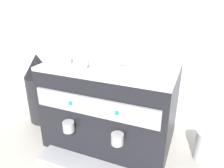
{
  "coord_description": "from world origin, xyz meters",
  "views": [
    {
      "loc": [
        0.4,
        -0.97,
        0.79
      ],
      "look_at": [
        0.0,
        0.0,
        0.34
      ],
      "focal_mm": 34.75,
      "sensor_mm": 36.0,
      "label": 1
    }
  ],
  "objects": [
    {
      "name": "ceramic_cup_1",
      "position": [
        0.11,
        -0.0,
        0.5
      ],
      "size": [
        0.09,
        0.11,
        0.08
      ],
      "color": "beige",
      "rests_on": "espresso_machine"
    },
    {
      "name": "coffee_grinder",
      "position": [
        -0.5,
        0.02,
        0.22
      ],
      "size": [
        0.18,
        0.18,
        0.45
      ],
      "color": "black",
      "rests_on": "ground_plane"
    },
    {
      "name": "espresso_machine",
      "position": [
        0.0,
        -0.0,
        0.23
      ],
      "size": [
        0.66,
        0.53,
        0.46
      ],
      "color": "black",
      "rests_on": "ground_plane"
    },
    {
      "name": "ceramic_cup_5",
      "position": [
        -0.01,
        -0.03,
        0.49
      ],
      "size": [
        0.1,
        0.06,
        0.07
      ],
      "color": "beige",
      "rests_on": "espresso_machine"
    },
    {
      "name": "ceramic_bowl_2",
      "position": [
        0.18,
        -0.12,
        0.48
      ],
      "size": [
        0.11,
        0.11,
        0.03
      ],
      "color": "white",
      "rests_on": "espresso_machine"
    },
    {
      "name": "ceramic_cup_3",
      "position": [
        -0.07,
        0.07,
        0.5
      ],
      "size": [
        0.1,
        0.06,
        0.08
      ],
      "color": "beige",
      "rests_on": "espresso_machine"
    },
    {
      "name": "ceramic_bowl_1",
      "position": [
        -0.17,
        0.13,
        0.48
      ],
      "size": [
        0.1,
        0.1,
        0.03
      ],
      "color": "white",
      "rests_on": "espresso_machine"
    },
    {
      "name": "tiled_backsplash_wall",
      "position": [
        0.0,
        0.31,
        0.56
      ],
      "size": [
        2.8,
        0.03,
        1.12
      ],
      "primitive_type": "cube",
      "color": "silver",
      "rests_on": "ground_plane"
    },
    {
      "name": "ceramic_bowl_0",
      "position": [
        -0.23,
        0.03,
        0.48
      ],
      "size": [
        0.11,
        0.11,
        0.03
      ],
      "color": "white",
      "rests_on": "espresso_machine"
    },
    {
      "name": "ceramic_cup_4",
      "position": [
        -0.11,
        -0.08,
        0.49
      ],
      "size": [
        0.09,
        0.11,
        0.06
      ],
      "color": "beige",
      "rests_on": "espresso_machine"
    },
    {
      "name": "ceramic_cup_2",
      "position": [
        -0.19,
        -0.13,
        0.49
      ],
      "size": [
        0.07,
        0.1,
        0.07
      ],
      "color": "beige",
      "rests_on": "espresso_machine"
    },
    {
      "name": "ceramic_cup_0",
      "position": [
        0.04,
        -0.11,
        0.5
      ],
      "size": [
        0.08,
        0.11,
        0.07
      ],
      "color": "beige",
      "rests_on": "espresso_machine"
    },
    {
      "name": "ground_plane",
      "position": [
        0.0,
        0.0,
        0.0
      ],
      "size": [
        4.0,
        4.0,
        0.0
      ],
      "primitive_type": "plane",
      "color": "#9E998E"
    },
    {
      "name": "milk_pitcher",
      "position": [
        0.5,
        0.02,
        0.08
      ],
      "size": [
        0.1,
        0.1,
        0.16
      ],
      "primitive_type": "cylinder",
      "color": "#B7B7BC",
      "rests_on": "ground_plane"
    }
  ]
}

